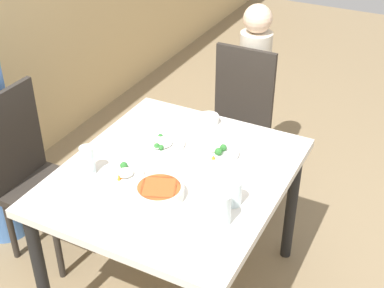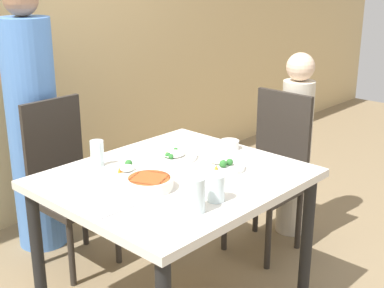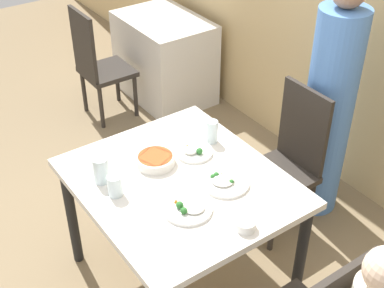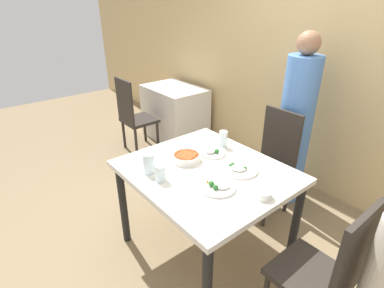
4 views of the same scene
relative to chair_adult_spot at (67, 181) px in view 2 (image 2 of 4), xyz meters
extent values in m
cube|color=silver|center=(0.05, -0.85, 0.24)|extent=(1.13, 0.99, 0.04)
cylinder|color=black|center=(0.55, -1.28, -0.15)|extent=(0.06, 0.06, 0.73)
cylinder|color=black|center=(-0.46, -0.41, -0.15)|extent=(0.06, 0.06, 0.73)
cylinder|color=black|center=(0.55, -0.41, -0.15)|extent=(0.06, 0.06, 0.73)
cube|color=#2D2823|center=(0.00, -0.08, -0.10)|extent=(0.40, 0.40, 0.04)
cube|color=#2D2823|center=(0.00, 0.11, 0.20)|extent=(0.38, 0.03, 0.55)
cylinder|color=#2D2823|center=(-0.17, -0.24, -0.31)|extent=(0.04, 0.04, 0.39)
cylinder|color=#2D2823|center=(0.17, -0.24, -0.31)|extent=(0.04, 0.04, 0.39)
cylinder|color=#2D2823|center=(-0.17, 0.09, -0.31)|extent=(0.04, 0.04, 0.39)
cylinder|color=#2D2823|center=(0.17, 0.09, -0.31)|extent=(0.04, 0.04, 0.39)
cube|color=#2D2823|center=(0.88, -0.77, -0.10)|extent=(0.40, 0.40, 0.04)
cube|color=#2D2823|center=(1.07, -0.77, 0.20)|extent=(0.03, 0.38, 0.55)
cylinder|color=#2D2823|center=(0.72, -0.61, -0.31)|extent=(0.04, 0.04, 0.39)
cylinder|color=#2D2823|center=(0.72, -0.94, -0.31)|extent=(0.04, 0.04, 0.39)
cylinder|color=#2D2823|center=(1.05, -0.61, -0.31)|extent=(0.04, 0.04, 0.39)
cylinder|color=#2D2823|center=(1.05, -0.94, -0.31)|extent=(0.04, 0.04, 0.39)
cylinder|color=#5184D1|center=(0.00, 0.31, 0.21)|extent=(0.31, 0.31, 1.43)
cylinder|color=beige|center=(1.22, -0.77, 0.00)|extent=(0.20, 0.20, 1.03)
sphere|color=beige|center=(1.22, -0.77, 0.61)|extent=(0.18, 0.18, 0.18)
cylinder|color=silver|center=(-0.14, -0.88, 0.28)|extent=(0.21, 0.21, 0.05)
cylinder|color=#BC5123|center=(-0.14, -0.88, 0.31)|extent=(0.19, 0.19, 0.01)
cylinder|color=white|center=(0.26, -0.95, 0.27)|extent=(0.24, 0.24, 0.02)
ellipsoid|color=white|center=(0.29, -0.93, 0.29)|extent=(0.10, 0.10, 0.02)
sphere|color=#2D702D|center=(0.29, -0.98, 0.29)|extent=(0.03, 0.03, 0.03)
cone|color=orange|center=(0.20, -0.97, 0.29)|extent=(0.02, 0.02, 0.02)
sphere|color=#2D702D|center=(0.24, -0.97, 0.29)|extent=(0.02, 0.02, 0.02)
sphere|color=#2D702D|center=(0.24, -0.98, 0.30)|extent=(0.04, 0.04, 0.04)
cylinder|color=white|center=(-0.10, -0.65, 0.27)|extent=(0.21, 0.21, 0.02)
ellipsoid|color=white|center=(-0.10, -0.67, 0.29)|extent=(0.08, 0.08, 0.03)
sphere|color=#2D702D|center=(-0.06, -0.64, 0.29)|extent=(0.04, 0.04, 0.04)
cone|color=orange|center=(-0.14, -0.67, 0.29)|extent=(0.02, 0.02, 0.03)
cone|color=orange|center=(-0.13, -0.67, 0.29)|extent=(0.02, 0.02, 0.03)
cylinder|color=white|center=(0.21, -0.67, 0.27)|extent=(0.25, 0.25, 0.02)
ellipsoid|color=white|center=(0.20, -0.68, 0.29)|extent=(0.12, 0.12, 0.02)
sphere|color=#2D702D|center=(0.24, -0.66, 0.29)|extent=(0.03, 0.03, 0.03)
cone|color=orange|center=(0.17, -0.67, 0.29)|extent=(0.02, 0.02, 0.03)
sphere|color=#2D702D|center=(0.15, -0.69, 0.29)|extent=(0.03, 0.03, 0.03)
sphere|color=#2D702D|center=(0.15, -0.71, 0.29)|extent=(0.03, 0.03, 0.03)
cylinder|color=white|center=(0.52, -0.80, 0.28)|extent=(0.10, 0.10, 0.05)
cylinder|color=white|center=(0.52, -0.80, 0.30)|extent=(0.09, 0.09, 0.01)
cylinder|color=silver|center=(-0.14, -0.50, 0.33)|extent=(0.07, 0.07, 0.14)
cylinder|color=silver|center=(-0.04, -1.18, 0.32)|extent=(0.08, 0.08, 0.11)
cylinder|color=silver|center=(-0.18, -1.18, 0.33)|extent=(0.08, 0.08, 0.15)
cube|color=white|center=(-0.32, -0.69, 0.26)|extent=(0.14, 0.14, 0.01)
cube|color=silver|center=(-0.39, -0.96, 0.26)|extent=(0.18, 0.03, 0.01)
camera|label=1|loc=(-1.70, -1.83, 1.70)|focal=50.00mm
camera|label=2|loc=(-1.62, -2.50, 1.20)|focal=50.00mm
camera|label=3|loc=(1.86, -2.04, 2.02)|focal=50.00mm
camera|label=4|loc=(1.40, -2.09, 1.36)|focal=28.00mm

